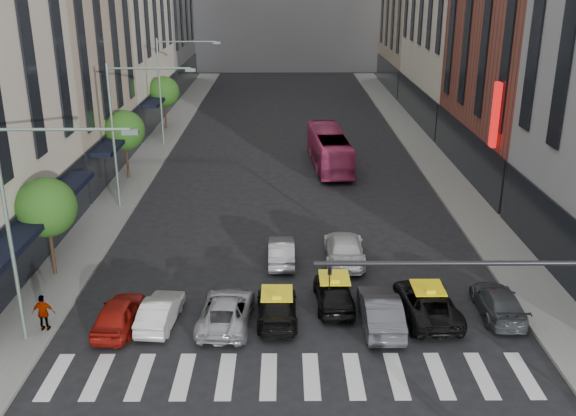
{
  "coord_description": "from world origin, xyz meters",
  "views": [
    {
      "loc": [
        -0.39,
        -18.88,
        14.17
      ],
      "look_at": [
        -0.23,
        8.89,
        4.0
      ],
      "focal_mm": 40.0,
      "sensor_mm": 36.0,
      "label": 1
    }
  ],
  "objects_px": {
    "bus": "(329,149)",
    "car_red": "(119,314)",
    "taxi_center": "(334,292)",
    "streetlamp_far": "(170,77)",
    "streetlamp_mid": "(127,117)",
    "car_white_front": "(160,311)",
    "taxi_left": "(277,306)",
    "pedestrian_far": "(44,313)",
    "streetlamp_near": "(30,206)"
  },
  "relations": [
    {
      "from": "taxi_center",
      "to": "pedestrian_far",
      "type": "relative_size",
      "value": 2.54
    },
    {
      "from": "streetlamp_far",
      "to": "car_white_front",
      "type": "relative_size",
      "value": 2.43
    },
    {
      "from": "car_white_front",
      "to": "bus",
      "type": "height_order",
      "value": "bus"
    },
    {
      "from": "taxi_center",
      "to": "bus",
      "type": "height_order",
      "value": "bus"
    },
    {
      "from": "car_white_front",
      "to": "taxi_left",
      "type": "bearing_deg",
      "value": -170.69
    },
    {
      "from": "streetlamp_far",
      "to": "taxi_center",
      "type": "height_order",
      "value": "streetlamp_far"
    },
    {
      "from": "streetlamp_far",
      "to": "taxi_left",
      "type": "height_order",
      "value": "streetlamp_far"
    },
    {
      "from": "car_white_front",
      "to": "pedestrian_far",
      "type": "distance_m",
      "value": 4.75
    },
    {
      "from": "streetlamp_near",
      "to": "streetlamp_mid",
      "type": "xyz_separation_m",
      "value": [
        0.0,
        16.0,
        0.0
      ]
    },
    {
      "from": "pedestrian_far",
      "to": "taxi_center",
      "type": "bearing_deg",
      "value": -170.51
    },
    {
      "from": "streetlamp_far",
      "to": "taxi_left",
      "type": "bearing_deg",
      "value": -72.9
    },
    {
      "from": "streetlamp_near",
      "to": "taxi_left",
      "type": "relative_size",
      "value": 2.11
    },
    {
      "from": "car_white_front",
      "to": "car_red",
      "type": "bearing_deg",
      "value": 15.78
    },
    {
      "from": "streetlamp_mid",
      "to": "car_white_front",
      "type": "distance_m",
      "value": 16.16
    },
    {
      "from": "streetlamp_mid",
      "to": "car_white_front",
      "type": "bearing_deg",
      "value": -73.53
    },
    {
      "from": "streetlamp_mid",
      "to": "streetlamp_far",
      "type": "height_order",
      "value": "same"
    },
    {
      "from": "taxi_left",
      "to": "taxi_center",
      "type": "xyz_separation_m",
      "value": [
        2.56,
        1.19,
        0.07
      ]
    },
    {
      "from": "taxi_center",
      "to": "bus",
      "type": "distance_m",
      "value": 22.37
    },
    {
      "from": "streetlamp_mid",
      "to": "car_white_front",
      "type": "xyz_separation_m",
      "value": [
        4.33,
        -14.64,
        -5.29
      ]
    },
    {
      "from": "car_red",
      "to": "taxi_left",
      "type": "xyz_separation_m",
      "value": [
        6.67,
        0.66,
        -0.05
      ]
    },
    {
      "from": "streetlamp_near",
      "to": "car_red",
      "type": "height_order",
      "value": "streetlamp_near"
    },
    {
      "from": "streetlamp_near",
      "to": "car_white_front",
      "type": "bearing_deg",
      "value": 17.45
    },
    {
      "from": "car_red",
      "to": "taxi_center",
      "type": "xyz_separation_m",
      "value": [
        9.23,
        1.85,
        0.03
      ]
    },
    {
      "from": "streetlamp_far",
      "to": "bus",
      "type": "xyz_separation_m",
      "value": [
        13.13,
        -6.77,
        -4.48
      ]
    },
    {
      "from": "bus",
      "to": "car_white_front",
      "type": "bearing_deg",
      "value": 66.06
    },
    {
      "from": "streetlamp_far",
      "to": "car_red",
      "type": "relative_size",
      "value": 2.3
    },
    {
      "from": "car_white_front",
      "to": "bus",
      "type": "xyz_separation_m",
      "value": [
        8.8,
        23.87,
        0.81
      ]
    },
    {
      "from": "bus",
      "to": "car_red",
      "type": "bearing_deg",
      "value": 62.85
    },
    {
      "from": "taxi_center",
      "to": "bus",
      "type": "relative_size",
      "value": 0.4
    },
    {
      "from": "streetlamp_near",
      "to": "streetlamp_far",
      "type": "xyz_separation_m",
      "value": [
        0.0,
        32.0,
        0.0
      ]
    },
    {
      "from": "taxi_center",
      "to": "pedestrian_far",
      "type": "height_order",
      "value": "pedestrian_far"
    },
    {
      "from": "taxi_center",
      "to": "pedestrian_far",
      "type": "xyz_separation_m",
      "value": [
        -12.23,
        -2.27,
        0.26
      ]
    },
    {
      "from": "streetlamp_far",
      "to": "taxi_center",
      "type": "relative_size",
      "value": 2.21
    },
    {
      "from": "car_red",
      "to": "streetlamp_near",
      "type": "bearing_deg",
      "value": 24.93
    },
    {
      "from": "streetlamp_far",
      "to": "taxi_center",
      "type": "xyz_separation_m",
      "value": [
        11.87,
        -29.1,
        -5.21
      ]
    },
    {
      "from": "car_red",
      "to": "taxi_center",
      "type": "height_order",
      "value": "taxi_center"
    },
    {
      "from": "streetlamp_far",
      "to": "bus",
      "type": "bearing_deg",
      "value": -27.29
    },
    {
      "from": "pedestrian_far",
      "to": "taxi_left",
      "type": "bearing_deg",
      "value": -174.66
    },
    {
      "from": "streetlamp_far",
      "to": "bus",
      "type": "distance_m",
      "value": 15.44
    },
    {
      "from": "streetlamp_mid",
      "to": "taxi_left",
      "type": "relative_size",
      "value": 2.11
    },
    {
      "from": "streetlamp_mid",
      "to": "taxi_left",
      "type": "xyz_separation_m",
      "value": [
        9.32,
        -14.29,
        -5.28
      ]
    },
    {
      "from": "car_white_front",
      "to": "taxi_center",
      "type": "bearing_deg",
      "value": -163.16
    },
    {
      "from": "taxi_center",
      "to": "streetlamp_mid",
      "type": "bearing_deg",
      "value": -50.03
    },
    {
      "from": "streetlamp_far",
      "to": "pedestrian_far",
      "type": "height_order",
      "value": "streetlamp_far"
    },
    {
      "from": "streetlamp_far",
      "to": "car_red",
      "type": "xyz_separation_m",
      "value": [
        2.64,
        -30.95,
        -5.24
      ]
    },
    {
      "from": "pedestrian_far",
      "to": "bus",
      "type": "bearing_deg",
      "value": -119.76
    },
    {
      "from": "streetlamp_mid",
      "to": "taxi_center",
      "type": "relative_size",
      "value": 2.21
    },
    {
      "from": "taxi_center",
      "to": "car_white_front",
      "type": "bearing_deg",
      "value": 9.31
    },
    {
      "from": "car_white_front",
      "to": "taxi_left",
      "type": "relative_size",
      "value": 0.87
    },
    {
      "from": "car_red",
      "to": "bus",
      "type": "distance_m",
      "value": 26.36
    }
  ]
}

